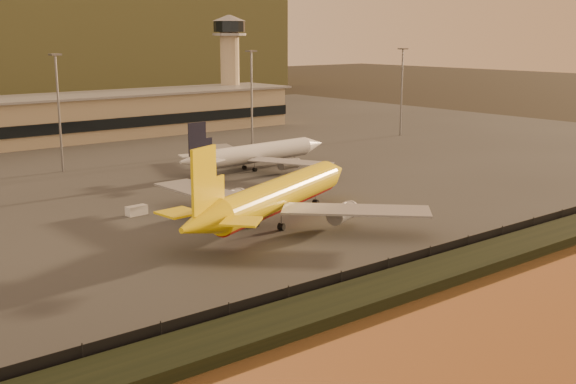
% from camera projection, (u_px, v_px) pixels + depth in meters
% --- Properties ---
extents(ground, '(900.00, 900.00, 0.00)m').
position_uv_depth(ground, '(350.00, 245.00, 103.60)').
color(ground, black).
rests_on(ground, ground).
extents(embankment, '(320.00, 7.00, 1.40)m').
position_uv_depth(embankment, '(444.00, 270.00, 90.58)').
color(embankment, black).
rests_on(embankment, ground).
extents(tarmac, '(320.00, 220.00, 0.20)m').
position_uv_depth(tarmac, '(79.00, 158.00, 175.52)').
color(tarmac, '#2D2D2D').
rests_on(tarmac, ground).
extents(perimeter_fence, '(300.00, 0.05, 2.20)m').
position_uv_depth(perimeter_fence, '(420.00, 258.00, 93.48)').
color(perimeter_fence, black).
rests_on(perimeter_fence, tarmac).
extents(control_tower, '(11.20, 11.20, 35.50)m').
position_uv_depth(control_tower, '(230.00, 58.00, 241.28)').
color(control_tower, tan).
rests_on(control_tower, tarmac).
extents(apron_light_masts, '(152.20, 12.20, 25.40)m').
position_uv_depth(apron_light_masts, '(172.00, 96.00, 166.26)').
color(apron_light_masts, slate).
rests_on(apron_light_masts, tarmac).
extents(dhl_cargo_jet, '(48.45, 45.87, 15.16)m').
position_uv_depth(dhl_cargo_jet, '(277.00, 197.00, 113.26)').
color(dhl_cargo_jet, yellow).
rests_on(dhl_cargo_jet, tarmac).
extents(white_narrowbody_jet, '(41.18, 40.08, 11.83)m').
position_uv_depth(white_narrowbody_jet, '(257.00, 153.00, 159.85)').
color(white_narrowbody_jet, white).
rests_on(white_narrowbody_jet, tarmac).
extents(gse_vehicle_yellow, '(3.79, 2.16, 1.61)m').
position_uv_depth(gse_vehicle_yellow, '(313.00, 185.00, 140.30)').
color(gse_vehicle_yellow, yellow).
rests_on(gse_vehicle_yellow, tarmac).
extents(gse_vehicle_white, '(3.62, 1.86, 1.58)m').
position_uv_depth(gse_vehicle_white, '(137.00, 210.00, 119.99)').
color(gse_vehicle_white, white).
rests_on(gse_vehicle_white, tarmac).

